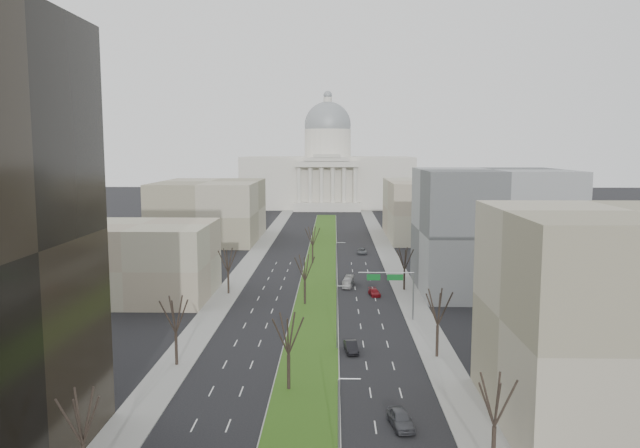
# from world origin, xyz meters

# --- Properties ---
(ground) EXTENTS (600.00, 600.00, 0.00)m
(ground) POSITION_xyz_m (0.00, 120.00, 0.00)
(ground) COLOR black
(ground) RESTS_ON ground
(median) EXTENTS (8.00, 222.03, 0.20)m
(median) POSITION_xyz_m (0.00, 118.99, 0.10)
(median) COLOR #999993
(median) RESTS_ON ground
(sidewalk_left) EXTENTS (5.00, 330.00, 0.15)m
(sidewalk_left) POSITION_xyz_m (-17.50, 95.00, 0.07)
(sidewalk_left) COLOR gray
(sidewalk_left) RESTS_ON ground
(sidewalk_right) EXTENTS (5.00, 330.00, 0.15)m
(sidewalk_right) POSITION_xyz_m (17.50, 95.00, 0.07)
(sidewalk_right) COLOR gray
(sidewalk_right) RESTS_ON ground
(capitol) EXTENTS (80.00, 46.00, 55.00)m
(capitol) POSITION_xyz_m (0.00, 269.59, 16.31)
(capitol) COLOR beige
(capitol) RESTS_ON ground
(building_beige_left) EXTENTS (26.00, 22.00, 14.00)m
(building_beige_left) POSITION_xyz_m (-33.00, 85.00, 7.00)
(building_beige_left) COLOR tan
(building_beige_left) RESTS_ON ground
(building_tan_right) EXTENTS (26.00, 24.00, 22.00)m
(building_tan_right) POSITION_xyz_m (33.00, 32.00, 11.00)
(building_tan_right) COLOR gray
(building_tan_right) RESTS_ON ground
(building_grey_right) EXTENTS (28.00, 26.00, 24.00)m
(building_grey_right) POSITION_xyz_m (34.00, 92.00, 12.00)
(building_grey_right) COLOR #575A5C
(building_grey_right) RESTS_ON ground
(building_far_left) EXTENTS (30.00, 40.00, 18.00)m
(building_far_left) POSITION_xyz_m (-35.00, 160.00, 9.00)
(building_far_left) COLOR gray
(building_far_left) RESTS_ON ground
(building_far_right) EXTENTS (30.00, 40.00, 18.00)m
(building_far_right) POSITION_xyz_m (35.00, 165.00, 9.00)
(building_far_right) COLOR tan
(building_far_right) RESTS_ON ground
(tree_left_near) EXTENTS (5.10, 5.10, 9.18)m
(tree_left_near) POSITION_xyz_m (-17.20, 18.00, 6.61)
(tree_left_near) COLOR black
(tree_left_near) RESTS_ON ground
(tree_left_mid) EXTENTS (5.40, 5.40, 9.72)m
(tree_left_mid) POSITION_xyz_m (-17.20, 48.00, 7.00)
(tree_left_mid) COLOR black
(tree_left_mid) RESTS_ON ground
(tree_left_far) EXTENTS (5.28, 5.28, 9.50)m
(tree_left_far) POSITION_xyz_m (-17.20, 88.00, 6.84)
(tree_left_far) COLOR black
(tree_left_far) RESTS_ON ground
(tree_right_near) EXTENTS (5.16, 5.16, 9.29)m
(tree_right_near) POSITION_xyz_m (17.20, 22.00, 6.69)
(tree_right_near) COLOR black
(tree_right_near) RESTS_ON ground
(tree_right_mid) EXTENTS (5.52, 5.52, 9.94)m
(tree_right_mid) POSITION_xyz_m (17.20, 52.00, 7.16)
(tree_right_mid) COLOR black
(tree_right_mid) RESTS_ON ground
(tree_right_far) EXTENTS (5.04, 5.04, 9.07)m
(tree_right_far) POSITION_xyz_m (17.20, 92.00, 6.53)
(tree_right_far) COLOR black
(tree_right_far) RESTS_ON ground
(tree_median_a) EXTENTS (5.40, 5.40, 9.72)m
(tree_median_a) POSITION_xyz_m (-2.00, 40.00, 7.00)
(tree_median_a) COLOR black
(tree_median_a) RESTS_ON ground
(tree_median_b) EXTENTS (5.40, 5.40, 9.72)m
(tree_median_b) POSITION_xyz_m (-2.00, 80.00, 7.00)
(tree_median_b) COLOR black
(tree_median_b) RESTS_ON ground
(tree_median_c) EXTENTS (5.40, 5.40, 9.72)m
(tree_median_c) POSITION_xyz_m (-2.00, 120.00, 7.00)
(tree_median_c) COLOR black
(tree_median_c) RESTS_ON ground
(streetlamp_median_a) EXTENTS (1.90, 0.20, 9.16)m
(streetlamp_median_a) POSITION_xyz_m (3.76, 20.00, 4.81)
(streetlamp_median_a) COLOR gray
(streetlamp_median_a) RESTS_ON ground
(streetlamp_median_b) EXTENTS (1.90, 0.20, 9.16)m
(streetlamp_median_b) POSITION_xyz_m (3.76, 55.00, 4.81)
(streetlamp_median_b) COLOR gray
(streetlamp_median_b) RESTS_ON ground
(streetlamp_median_c) EXTENTS (1.90, 0.20, 9.16)m
(streetlamp_median_c) POSITION_xyz_m (3.76, 95.00, 4.81)
(streetlamp_median_c) COLOR gray
(streetlamp_median_c) RESTS_ON ground
(mast_arm_signs) EXTENTS (9.12, 0.24, 8.09)m
(mast_arm_signs) POSITION_xyz_m (13.49, 70.03, 6.11)
(mast_arm_signs) COLOR gray
(mast_arm_signs) RESTS_ON ground
(car_grey_near) EXTENTS (2.81, 5.29, 1.71)m
(car_grey_near) POSITION_xyz_m (10.07, 30.64, 0.86)
(car_grey_near) COLOR #414248
(car_grey_near) RESTS_ON ground
(car_black) EXTENTS (2.12, 4.75, 1.51)m
(car_black) POSITION_xyz_m (5.65, 53.89, 0.76)
(car_black) COLOR black
(car_black) RESTS_ON ground
(car_red) EXTENTS (2.45, 4.63, 1.28)m
(car_red) POSITION_xyz_m (10.98, 87.27, 0.64)
(car_red) COLOR maroon
(car_red) RESTS_ON ground
(car_grey_far) EXTENTS (2.44, 5.15, 1.42)m
(car_grey_far) POSITION_xyz_m (10.70, 134.82, 0.71)
(car_grey_far) COLOR #56595E
(car_grey_far) RESTS_ON ground
(box_van) EXTENTS (2.64, 7.32, 1.99)m
(box_van) POSITION_xyz_m (6.15, 95.15, 1.00)
(box_van) COLOR #BBBBBB
(box_van) RESTS_ON ground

